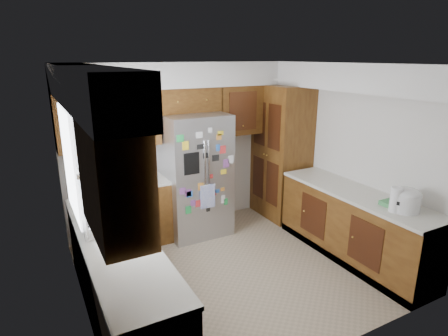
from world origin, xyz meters
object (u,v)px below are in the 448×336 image
at_px(fridge, 196,175).
at_px(pantry, 281,152).
at_px(rice_cooker, 406,199).
at_px(paper_towel, 396,200).

bearing_deg(fridge, pantry, -2.05).
height_order(pantry, rice_cooker, pantry).
xyz_separation_m(rice_cooker, paper_towel, (-0.12, 0.04, -0.00)).
relative_size(pantry, rice_cooker, 6.77).
relative_size(pantry, fridge, 1.19).
xyz_separation_m(fridge, rice_cooker, (1.50, -2.36, 0.16)).
bearing_deg(paper_towel, pantry, 86.93).
bearing_deg(fridge, rice_cooker, -57.53).
bearing_deg(pantry, paper_towel, -93.07).
bearing_deg(rice_cooker, paper_towel, 161.23).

